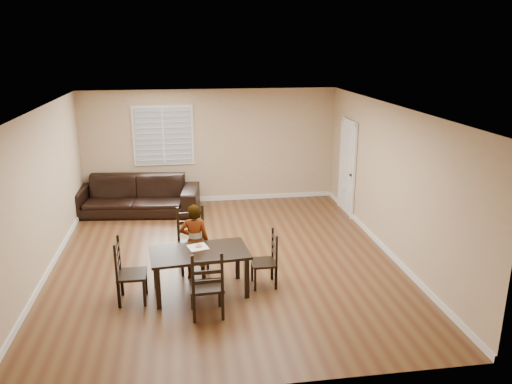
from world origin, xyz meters
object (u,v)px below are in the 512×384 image
chair_right (270,261)px  sofa (135,195)px  chair_left (124,274)px  child (195,242)px  chair_far (208,289)px  dining_table (200,257)px  chair_near (192,240)px  donut (199,246)px

chair_right → sofa: size_ratio=0.32×
chair_left → child: 1.26m
chair_far → child: child is taller
chair_far → child: 1.34m
child → dining_table: bearing=101.8°
chair_near → child: size_ratio=0.84×
chair_near → child: child is taller
child → sofa: 3.70m
chair_far → child: bearing=-86.8°
dining_table → sofa: (-1.30, 4.01, -0.19)m
chair_left → sofa: bearing=2.6°
chair_far → donut: 1.00m
chair_right → dining_table: bearing=-84.7°
chair_right → child: size_ratio=0.71×
donut → child: bearing=98.7°
chair_near → donut: (0.10, -0.79, 0.23)m
sofa → chair_near: bearing=-61.9°
chair_right → sofa: (-2.42, 3.91, 0.01)m
donut → sofa: size_ratio=0.04×
dining_table → chair_left: chair_left is taller
donut → sofa: sofa is taller
donut → chair_far: bearing=-85.7°
chair_far → chair_left: chair_far is taller
chair_far → sofa: (-1.38, 4.81, -0.05)m
chair_right → child: (-1.17, 0.43, 0.23)m
donut → chair_right: bearing=-3.3°
child → sofa: child is taller
chair_far → sofa: size_ratio=0.36×
chair_far → child: size_ratio=0.80×
donut → chair_near: bearing=97.3°
dining_table → child: size_ratio=1.22×
chair_right → child: bearing=-110.0°
chair_left → donut: (1.13, 0.27, 0.27)m
chair_right → sofa: 4.60m
chair_right → sofa: bearing=-148.2°
chair_right → chair_far: bearing=-49.3°
dining_table → child: (-0.05, 0.53, 0.04)m
child → chair_near: bearing=-77.9°
chair_far → donut: chair_far is taller
chair_far → donut: size_ratio=9.73×
chair_near → chair_far: 1.76m
chair_far → chair_left: (-1.20, 0.69, -0.01)m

